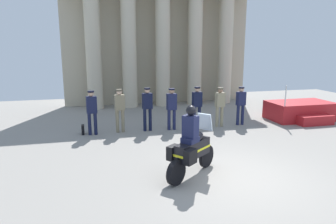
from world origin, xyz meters
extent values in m
plane|color=gray|center=(0.00, 0.00, 0.00)|extent=(28.00, 28.00, 0.00)
cube|color=#B6AB91|center=(0.47, 11.31, 3.50)|extent=(11.00, 0.30, 7.01)
cylinder|color=beige|center=(-3.33, 10.30, 3.04)|extent=(0.82, 0.82, 6.09)
cylinder|color=beige|center=(-1.43, 10.30, 3.04)|extent=(0.82, 0.82, 6.09)
cylinder|color=beige|center=(0.47, 10.30, 3.04)|extent=(0.82, 0.82, 6.09)
cylinder|color=beige|center=(2.36, 10.30, 3.04)|extent=(0.82, 0.82, 6.09)
cylinder|color=beige|center=(4.26, 10.30, 3.04)|extent=(0.82, 0.82, 6.09)
cube|color=#B21E23|center=(5.86, 5.31, 0.41)|extent=(2.87, 1.68, 0.83)
cube|color=#B21E23|center=(5.86, 4.22, 0.21)|extent=(1.58, 0.50, 0.41)
cylinder|color=silver|center=(4.50, 4.55, 1.28)|extent=(0.05, 0.05, 0.90)
cylinder|color=#141938|center=(-3.67, 5.01, 0.43)|extent=(0.13, 0.13, 0.85)
cylinder|color=#141938|center=(-3.45, 5.01, 0.43)|extent=(0.13, 0.13, 0.85)
cube|color=#141938|center=(-3.56, 5.01, 1.18)|extent=(0.41, 0.27, 0.65)
sphere|color=tan|center=(-3.56, 5.01, 1.61)|extent=(0.21, 0.21, 0.21)
cylinder|color=black|center=(-3.56, 5.01, 1.68)|extent=(0.24, 0.24, 0.06)
cylinder|color=#7A7056|center=(-2.61, 5.12, 0.45)|extent=(0.13, 0.13, 0.90)
cylinder|color=#7A7056|center=(-2.39, 5.12, 0.45)|extent=(0.13, 0.13, 0.90)
cube|color=#7A7056|center=(-2.50, 5.12, 1.20)|extent=(0.41, 0.27, 0.61)
sphere|color=beige|center=(-2.50, 5.12, 1.61)|extent=(0.21, 0.21, 0.21)
cylinder|color=#494334|center=(-2.50, 5.12, 1.69)|extent=(0.24, 0.24, 0.06)
cylinder|color=black|center=(-1.52, 5.06, 0.45)|extent=(0.13, 0.13, 0.91)
cylinder|color=black|center=(-1.30, 5.06, 0.45)|extent=(0.13, 0.13, 0.91)
cube|color=black|center=(-1.41, 5.06, 1.22)|extent=(0.41, 0.27, 0.63)
sphere|color=tan|center=(-1.41, 5.06, 1.64)|extent=(0.21, 0.21, 0.21)
cylinder|color=black|center=(-1.41, 5.06, 1.72)|extent=(0.24, 0.24, 0.06)
cylinder|color=#191E42|center=(-0.53, 4.99, 0.42)|extent=(0.13, 0.13, 0.83)
cylinder|color=#191E42|center=(-0.31, 4.99, 0.42)|extent=(0.13, 0.13, 0.83)
cube|color=#191E42|center=(-0.42, 4.99, 1.16)|extent=(0.41, 0.27, 0.66)
sphere|color=tan|center=(-0.42, 4.99, 1.60)|extent=(0.21, 0.21, 0.21)
cylinder|color=black|center=(-0.42, 4.99, 1.68)|extent=(0.24, 0.24, 0.06)
cylinder|color=black|center=(0.56, 5.01, 0.45)|extent=(0.13, 0.13, 0.90)
cylinder|color=black|center=(0.78, 5.01, 0.45)|extent=(0.13, 0.13, 0.90)
cube|color=black|center=(0.67, 5.01, 1.21)|extent=(0.41, 0.27, 0.62)
sphere|color=tan|center=(0.67, 5.01, 1.62)|extent=(0.21, 0.21, 0.21)
cylinder|color=black|center=(0.67, 5.01, 1.70)|extent=(0.24, 0.24, 0.06)
cylinder|color=gray|center=(1.57, 4.98, 0.43)|extent=(0.13, 0.13, 0.86)
cylinder|color=gray|center=(1.79, 4.98, 0.43)|extent=(0.13, 0.13, 0.86)
cube|color=gray|center=(1.68, 4.98, 1.16)|extent=(0.41, 0.27, 0.59)
sphere|color=#997056|center=(1.68, 4.98, 1.56)|extent=(0.21, 0.21, 0.21)
cylinder|color=brown|center=(1.68, 4.98, 1.64)|extent=(0.24, 0.24, 0.06)
cylinder|color=#191E42|center=(2.57, 5.04, 0.43)|extent=(0.13, 0.13, 0.86)
cylinder|color=#191E42|center=(2.79, 5.04, 0.43)|extent=(0.13, 0.13, 0.86)
cube|color=#191E42|center=(2.68, 5.04, 1.16)|extent=(0.41, 0.27, 0.59)
sphere|color=tan|center=(2.68, 5.04, 1.55)|extent=(0.21, 0.21, 0.21)
cylinder|color=black|center=(2.68, 5.04, 1.63)|extent=(0.24, 0.24, 0.06)
cylinder|color=black|center=(-0.49, 0.89, 0.32)|extent=(0.56, 0.48, 0.64)
cylinder|color=black|center=(-1.63, -0.01, 0.32)|extent=(0.59, 0.51, 0.64)
cube|color=black|center=(-1.06, 0.44, 0.72)|extent=(1.17, 1.02, 0.44)
ellipsoid|color=black|center=(-0.94, 0.53, 1.04)|extent=(0.61, 0.57, 0.26)
cube|color=yellow|center=(-1.06, 0.44, 0.70)|extent=(1.19, 1.04, 0.06)
cube|color=silver|center=(-0.59, 0.81, 1.34)|extent=(0.37, 0.41, 0.47)
cube|color=black|center=(-1.62, 0.33, 0.72)|extent=(0.39, 0.36, 0.36)
cube|color=black|center=(-1.29, -0.08, 0.72)|extent=(0.39, 0.36, 0.36)
cube|color=#191E42|center=(-1.16, 0.36, 1.01)|extent=(0.52, 0.51, 0.14)
cube|color=#191E42|center=(-1.16, 0.36, 1.36)|extent=(0.43, 0.44, 0.56)
sphere|color=black|center=(-1.14, 0.37, 1.77)|extent=(0.26, 0.26, 0.26)
cube|color=black|center=(-3.93, 5.17, 0.18)|extent=(0.10, 0.32, 0.36)
camera|label=1|loc=(-3.54, -6.77, 3.33)|focal=32.79mm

